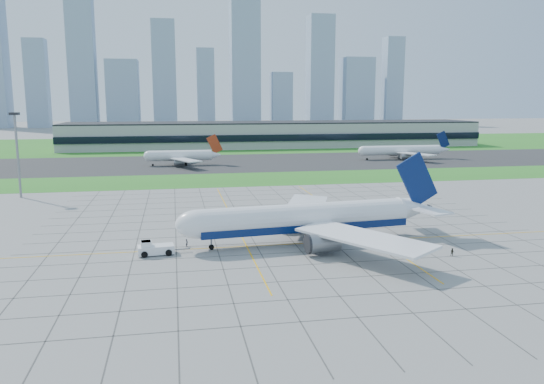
% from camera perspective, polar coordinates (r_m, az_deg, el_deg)
% --- Properties ---
extents(ground, '(1400.00, 1400.00, 0.00)m').
position_cam_1_polar(ground, '(111.07, 2.25, -5.33)').
color(ground, gray).
rests_on(ground, ground).
extents(grass_median, '(700.00, 35.00, 0.04)m').
position_cam_1_polar(grass_median, '(198.13, -3.49, 1.37)').
color(grass_median, '#2B7321').
rests_on(grass_median, ground).
extents(asphalt_taxiway, '(700.00, 75.00, 0.04)m').
position_cam_1_polar(asphalt_taxiway, '(252.35, -5.03, 3.16)').
color(asphalt_taxiway, '#383838').
rests_on(asphalt_taxiway, ground).
extents(grass_far, '(700.00, 145.00, 0.04)m').
position_cam_1_polar(grass_far, '(361.50, -6.72, 5.12)').
color(grass_far, '#2B7321').
rests_on(grass_far, ground).
extents(apron_markings, '(120.00, 130.00, 0.03)m').
position_cam_1_polar(apron_markings, '(121.65, 1.30, -3.98)').
color(apron_markings, '#474744').
rests_on(apron_markings, ground).
extents(terminal, '(260.00, 43.00, 15.80)m').
position_cam_1_polar(terminal, '(341.11, 0.30, 6.24)').
color(terminal, '#B7B7B2').
rests_on(terminal, ground).
extents(light_mast, '(2.50, 2.50, 25.60)m').
position_cam_1_polar(light_mast, '(176.20, -25.76, 4.66)').
color(light_mast, gray).
rests_on(light_mast, ground).
extents(city_skyline, '(523.00, 32.40, 160.00)m').
position_cam_1_polar(city_skyline, '(625.47, -9.33, 12.42)').
color(city_skyline, '#92A9C0').
rests_on(city_skyline, ground).
extents(airliner, '(57.54, 58.04, 18.12)m').
position_cam_1_polar(airliner, '(109.52, 3.77, -2.89)').
color(airliner, white).
rests_on(airliner, ground).
extents(pushback_tug, '(9.97, 4.04, 2.74)m').
position_cam_1_polar(pushback_tug, '(103.84, -12.57, -5.95)').
color(pushback_tug, white).
rests_on(pushback_tug, ground).
extents(crew_near, '(0.52, 0.66, 1.60)m').
position_cam_1_polar(crew_near, '(108.12, -9.14, -5.44)').
color(crew_near, black).
rests_on(crew_near, ground).
extents(crew_far, '(0.92, 0.84, 1.55)m').
position_cam_1_polar(crew_far, '(106.18, 18.84, -6.14)').
color(crew_far, '#2A271C').
rests_on(crew_far, ground).
extents(distant_jet_1, '(33.18, 42.66, 14.08)m').
position_cam_1_polar(distant_jet_1, '(244.19, -9.69, 3.89)').
color(distant_jet_1, white).
rests_on(distant_jet_1, ground).
extents(distant_jet_2, '(46.34, 42.66, 14.08)m').
position_cam_1_polar(distant_jet_2, '(274.46, 13.84, 4.38)').
color(distant_jet_2, white).
rests_on(distant_jet_2, ground).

